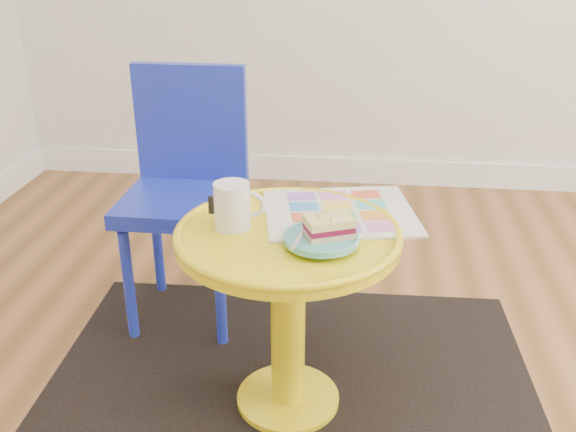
# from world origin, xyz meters

# --- Properties ---
(room_walls) EXTENTS (4.00, 4.00, 4.00)m
(room_walls) POSITION_xyz_m (-0.99, 0.99, 0.06)
(room_walls) COLOR silver
(room_walls) RESTS_ON ground
(rug) EXTENTS (1.33, 1.13, 0.01)m
(rug) POSITION_xyz_m (-0.56, 0.39, 0.00)
(rug) COLOR black
(rug) RESTS_ON ground
(side_table) EXTENTS (0.52, 0.52, 0.49)m
(side_table) POSITION_xyz_m (-0.56, 0.39, 0.35)
(side_table) COLOR yellow
(side_table) RESTS_ON ground
(chair) EXTENTS (0.34, 0.34, 0.76)m
(chair) POSITION_xyz_m (-0.91, 0.82, 0.44)
(chair) COLOR #1B2BB0
(chair) RESTS_ON ground
(newspaper) EXTENTS (0.41, 0.37, 0.01)m
(newspaper) POSITION_xyz_m (-0.45, 0.51, 0.49)
(newspaper) COLOR silver
(newspaper) RESTS_ON side_table
(mug) EXTENTS (0.12, 0.08, 0.11)m
(mug) POSITION_xyz_m (-0.68, 0.40, 0.55)
(mug) COLOR silver
(mug) RESTS_ON side_table
(plate) EXTENTS (0.16, 0.16, 0.02)m
(plate) POSITION_xyz_m (-0.48, 0.33, 0.51)
(plate) COLOR #4FA8A6
(plate) RESTS_ON newspaper
(cake_slice) EXTENTS (0.12, 0.10, 0.04)m
(cake_slice) POSITION_xyz_m (-0.46, 0.33, 0.54)
(cake_slice) COLOR #D3BC8C
(cake_slice) RESTS_ON plate
(fork) EXTENTS (0.04, 0.14, 0.00)m
(fork) POSITION_xyz_m (-0.52, 0.33, 0.52)
(fork) COLOR silver
(fork) RESTS_ON plate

